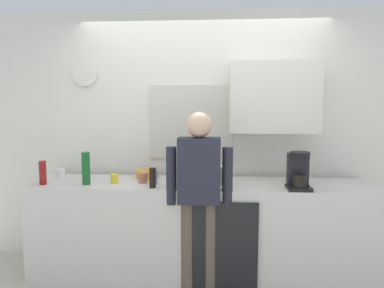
# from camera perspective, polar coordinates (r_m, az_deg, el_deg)

# --- Properties ---
(kitchen_counter) EXTENTS (3.18, 0.64, 0.93)m
(kitchen_counter) POSITION_cam_1_polar(r_m,az_deg,el_deg) (3.46, 1.42, -13.76)
(kitchen_counter) COLOR beige
(kitchen_counter) RESTS_ON ground_plane
(dishwasher_panel) EXTENTS (0.56, 0.02, 0.83)m
(dishwasher_panel) POSITION_cam_1_polar(r_m,az_deg,el_deg) (3.17, 5.39, -16.68)
(dishwasher_panel) COLOR black
(dishwasher_panel) RESTS_ON ground_plane
(back_wall_assembly) EXTENTS (4.78, 0.42, 2.60)m
(back_wall_assembly) POSITION_cam_1_polar(r_m,az_deg,el_deg) (3.66, 3.05, 1.73)
(back_wall_assembly) COLOR silver
(back_wall_assembly) RESTS_ON ground_plane
(coffee_maker) EXTENTS (0.20, 0.20, 0.33)m
(coffee_maker) POSITION_cam_1_polar(r_m,az_deg,el_deg) (3.20, 16.88, -4.42)
(coffee_maker) COLOR black
(coffee_maker) RESTS_ON kitchen_counter
(bottle_green_wine) EXTENTS (0.07, 0.07, 0.30)m
(bottle_green_wine) POSITION_cam_1_polar(r_m,az_deg,el_deg) (3.38, -16.82, -3.78)
(bottle_green_wine) COLOR #195923
(bottle_green_wine) RESTS_ON kitchen_counter
(bottle_amber_beer) EXTENTS (0.06, 0.06, 0.23)m
(bottle_amber_beer) POSITION_cam_1_polar(r_m,az_deg,el_deg) (3.41, 0.51, -4.00)
(bottle_amber_beer) COLOR brown
(bottle_amber_beer) RESTS_ON kitchen_counter
(bottle_dark_sauce) EXTENTS (0.06, 0.06, 0.18)m
(bottle_dark_sauce) POSITION_cam_1_polar(r_m,az_deg,el_deg) (3.14, -6.44, -5.45)
(bottle_dark_sauce) COLOR black
(bottle_dark_sauce) RESTS_ON kitchen_counter
(bottle_red_vinegar) EXTENTS (0.06, 0.06, 0.22)m
(bottle_red_vinegar) POSITION_cam_1_polar(r_m,az_deg,el_deg) (3.51, -23.05, -4.31)
(bottle_red_vinegar) COLOR maroon
(bottle_red_vinegar) RESTS_ON kitchen_counter
(bottle_clear_soda) EXTENTS (0.09, 0.09, 0.28)m
(bottle_clear_soda) POSITION_cam_1_polar(r_m,az_deg,el_deg) (3.22, 1.27, -4.18)
(bottle_clear_soda) COLOR #2D8C33
(bottle_clear_soda) RESTS_ON kitchen_counter
(cup_white_mug) EXTENTS (0.08, 0.08, 0.09)m
(cup_white_mug) POSITION_cam_1_polar(r_m,az_deg,el_deg) (3.75, -20.53, -4.51)
(cup_white_mug) COLOR white
(cup_white_mug) RESTS_ON kitchen_counter
(cup_yellow_cup) EXTENTS (0.07, 0.07, 0.08)m
(cup_yellow_cup) POSITION_cam_1_polar(r_m,az_deg,el_deg) (3.39, -12.45, -5.46)
(cup_yellow_cup) COLOR yellow
(cup_yellow_cup) RESTS_ON kitchen_counter
(cup_terracotta_mug) EXTENTS (0.08, 0.08, 0.09)m
(cup_terracotta_mug) POSITION_cam_1_polar(r_m,az_deg,el_deg) (3.35, -7.98, -5.48)
(cup_terracotta_mug) COLOR #B26647
(cup_terracotta_mug) RESTS_ON kitchen_counter
(mixing_bowl) EXTENTS (0.22, 0.22, 0.08)m
(mixing_bowl) POSITION_cam_1_polar(r_m,az_deg,el_deg) (3.55, -7.30, -4.87)
(mixing_bowl) COLOR orange
(mixing_bowl) RESTS_ON kitchen_counter
(dish_soap) EXTENTS (0.06, 0.06, 0.18)m
(dish_soap) POSITION_cam_1_polar(r_m,az_deg,el_deg) (3.28, -6.19, -5.13)
(dish_soap) COLOR blue
(dish_soap) RESTS_ON kitchen_counter
(storage_canister) EXTENTS (0.14, 0.14, 0.17)m
(storage_canister) POSITION_cam_1_polar(r_m,az_deg,el_deg) (3.26, 5.06, -5.05)
(storage_canister) COLOR silver
(storage_canister) RESTS_ON kitchen_counter
(person_at_sink) EXTENTS (0.57, 0.22, 1.60)m
(person_at_sink) POSITION_cam_1_polar(r_m,az_deg,el_deg) (3.03, 1.17, -7.12)
(person_at_sink) COLOR brown
(person_at_sink) RESTS_ON ground_plane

